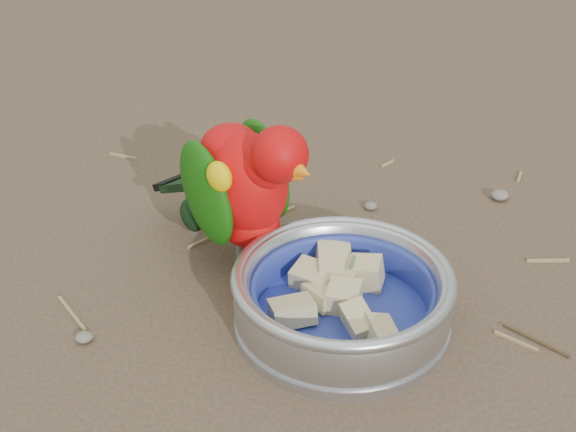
{
  "coord_description": "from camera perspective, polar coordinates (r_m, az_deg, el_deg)",
  "views": [
    {
      "loc": [
        -0.18,
        -0.54,
        0.48
      ],
      "look_at": [
        -0.05,
        0.11,
        0.08
      ],
      "focal_mm": 50.0,
      "sensor_mm": 36.0,
      "label": 1
    }
  ],
  "objects": [
    {
      "name": "ground_debris",
      "position": [
        0.78,
        3.12,
        -6.65
      ],
      "size": [
        0.9,
        0.8,
        0.01
      ],
      "primitive_type": null,
      "color": "#99804F",
      "rests_on": "ground"
    },
    {
      "name": "bowl_wall",
      "position": [
        0.75,
        3.91,
        -5.52
      ],
      "size": [
        0.2,
        0.2,
        0.04
      ],
      "primitive_type": null,
      "color": "#B2B2BA",
      "rests_on": "food_bowl"
    },
    {
      "name": "lory_parrot",
      "position": [
        0.8,
        -3.08,
        1.45
      ],
      "size": [
        0.2,
        0.23,
        0.17
      ],
      "primitive_type": null,
      "rotation": [
        0.0,
        0.0,
        -2.59
      ],
      "color": "red",
      "rests_on": "ground"
    },
    {
      "name": "fruit_wedges",
      "position": [
        0.75,
        3.89,
        -5.95
      ],
      "size": [
        0.12,
        0.12,
        0.03
      ],
      "primitive_type": null,
      "color": "#CEBB85",
      "rests_on": "food_bowl"
    },
    {
      "name": "ground",
      "position": [
        0.75,
        5.68,
        -9.28
      ],
      "size": [
        60.0,
        60.0,
        0.0
      ],
      "primitive_type": "plane",
      "color": "brown"
    },
    {
      "name": "food_bowl",
      "position": [
        0.77,
        3.83,
        -7.32
      ],
      "size": [
        0.2,
        0.2,
        0.02
      ],
      "primitive_type": "cylinder",
      "color": "#B2B2BA",
      "rests_on": "ground"
    }
  ]
}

